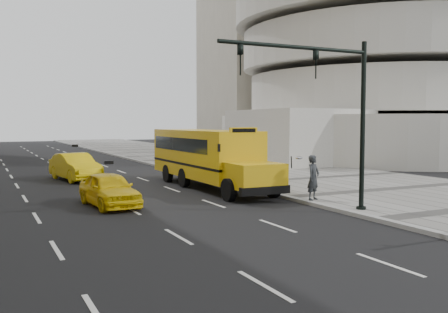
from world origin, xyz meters
name	(u,v)px	position (x,y,z in m)	size (l,w,h in m)	color
ground	(124,192)	(0.00, 0.00, 0.00)	(140.00, 140.00, 0.00)	black
sidewalk_museum	(322,178)	(12.00, 0.00, 0.07)	(12.00, 140.00, 0.15)	gray
curb_museum	(233,184)	(6.00, 0.00, 0.07)	(0.30, 140.00, 0.15)	gray
guggenheim	(348,26)	(29.37, 18.51, 13.58)	(33.20, 42.20, 35.00)	silver
school_bus	(206,154)	(4.50, 0.18, 1.76)	(2.96, 11.56, 3.19)	gold
taxi_near	(109,189)	(-1.57, -3.69, 0.70)	(1.64, 4.08, 1.39)	yellow
taxi_far	(75,167)	(-1.20, 6.28, 0.79)	(1.67, 4.79, 1.58)	yellow
pedestrian	(313,178)	(6.32, -6.79, 1.10)	(0.69, 0.45, 1.90)	#282C2F
traffic_signal	(333,104)	(5.19, -9.42, 4.09)	(6.18, 0.36, 6.40)	black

